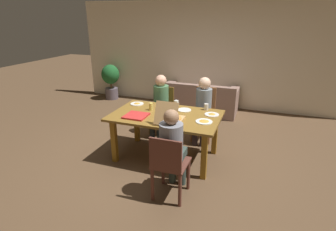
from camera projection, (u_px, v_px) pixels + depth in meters
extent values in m
plane|color=brown|center=(166.00, 157.00, 4.55)|extent=(20.00, 20.00, 0.00)
cube|color=#F2E6C9|center=(208.00, 55.00, 6.78)|extent=(6.97, 0.12, 2.62)
cube|color=brown|center=(166.00, 116.00, 4.29)|extent=(1.72, 1.07, 0.04)
cube|color=#8F6219|center=(114.00, 141.00, 4.29)|extent=(0.08, 0.08, 0.73)
cube|color=#8F6219|center=(204.00, 156.00, 3.82)|extent=(0.08, 0.08, 0.73)
cube|color=#8F6219|center=(137.00, 123.00, 5.02)|extent=(0.08, 0.08, 0.73)
cube|color=#8F6219|center=(215.00, 134.00, 4.55)|extent=(0.08, 0.08, 0.73)
cylinder|color=#9D6238|center=(209.00, 133.00, 4.91)|extent=(0.04, 0.04, 0.47)
cylinder|color=#9D6238|center=(191.00, 130.00, 5.02)|extent=(0.04, 0.04, 0.47)
cylinder|color=#9D6238|center=(213.00, 125.00, 5.23)|extent=(0.04, 0.04, 0.47)
cylinder|color=#9D6238|center=(196.00, 123.00, 5.34)|extent=(0.04, 0.04, 0.47)
cube|color=#9D6238|center=(203.00, 116.00, 5.04)|extent=(0.39, 0.42, 0.02)
cube|color=#9D6238|center=(206.00, 100.00, 5.12)|extent=(0.37, 0.03, 0.50)
cylinder|color=#42353F|center=(203.00, 134.00, 4.85)|extent=(0.10, 0.10, 0.49)
cylinder|color=#42353F|center=(195.00, 133.00, 4.89)|extent=(0.10, 0.10, 0.49)
cube|color=#42353F|center=(201.00, 116.00, 4.88)|extent=(0.26, 0.30, 0.11)
cylinder|color=gray|center=(204.00, 101.00, 4.93)|extent=(0.29, 0.29, 0.47)
sphere|color=beige|center=(205.00, 83.00, 4.82)|extent=(0.22, 0.22, 0.22)
cylinder|color=brown|center=(163.00, 169.00, 3.75)|extent=(0.05, 0.05, 0.47)
cylinder|color=brown|center=(188.00, 174.00, 3.63)|extent=(0.05, 0.05, 0.47)
cylinder|color=brown|center=(152.00, 184.00, 3.41)|extent=(0.05, 0.05, 0.47)
cylinder|color=brown|center=(180.00, 190.00, 3.29)|extent=(0.05, 0.05, 0.47)
cube|color=brown|center=(171.00, 163.00, 3.43)|extent=(0.43, 0.45, 0.02)
cube|color=brown|center=(165.00, 155.00, 3.17)|extent=(0.41, 0.03, 0.42)
cylinder|color=#34443D|center=(173.00, 167.00, 3.78)|extent=(0.10, 0.10, 0.49)
cylinder|color=#34443D|center=(182.00, 169.00, 3.74)|extent=(0.10, 0.10, 0.49)
cube|color=#34443D|center=(175.00, 154.00, 3.54)|extent=(0.27, 0.29, 0.11)
cylinder|color=gray|center=(171.00, 142.00, 3.33)|extent=(0.30, 0.30, 0.48)
sphere|color=#A27656|center=(171.00, 117.00, 3.21)|extent=(0.19, 0.19, 0.19)
cylinder|color=brown|center=(167.00, 126.00, 5.20)|extent=(0.04, 0.04, 0.47)
cylinder|color=brown|center=(150.00, 124.00, 5.32)|extent=(0.04, 0.04, 0.47)
cylinder|color=brown|center=(173.00, 120.00, 5.49)|extent=(0.04, 0.04, 0.47)
cylinder|color=brown|center=(156.00, 118.00, 5.61)|extent=(0.04, 0.04, 0.47)
cube|color=brown|center=(161.00, 111.00, 5.32)|extent=(0.43, 0.38, 0.02)
cube|color=brown|center=(164.00, 97.00, 5.39)|extent=(0.41, 0.03, 0.44)
cylinder|color=#303C47|center=(159.00, 127.00, 5.11)|extent=(0.10, 0.10, 0.49)
cylinder|color=#303C47|center=(152.00, 126.00, 5.16)|extent=(0.10, 0.10, 0.49)
cube|color=#303C47|center=(158.00, 110.00, 5.16)|extent=(0.26, 0.31, 0.11)
cylinder|color=#4D7E52|center=(161.00, 97.00, 5.22)|extent=(0.29, 0.29, 0.45)
sphere|color=#E1A686|center=(161.00, 81.00, 5.11)|extent=(0.22, 0.22, 0.22)
cube|color=tan|center=(172.00, 119.00, 4.06)|extent=(0.34, 0.34, 0.02)
cylinder|color=#C6853C|center=(172.00, 118.00, 4.06)|extent=(0.30, 0.30, 0.01)
cube|color=tan|center=(166.00, 114.00, 3.79)|extent=(0.34, 0.14, 0.32)
cube|color=red|center=(136.00, 116.00, 4.19)|extent=(0.34, 0.34, 0.03)
cylinder|color=white|center=(137.00, 104.00, 4.78)|extent=(0.23, 0.23, 0.01)
cone|color=#C4872E|center=(137.00, 103.00, 4.77)|extent=(0.11, 0.11, 0.02)
cylinder|color=white|center=(204.00, 122.00, 3.98)|extent=(0.25, 0.25, 0.01)
cone|color=gold|center=(204.00, 121.00, 3.97)|extent=(0.15, 0.15, 0.02)
cylinder|color=white|center=(212.00, 115.00, 4.26)|extent=(0.23, 0.23, 0.01)
cone|color=gold|center=(212.00, 114.00, 4.26)|extent=(0.11, 0.11, 0.02)
cylinder|color=white|center=(184.00, 110.00, 4.46)|extent=(0.23, 0.23, 0.01)
cylinder|color=silver|center=(176.00, 104.00, 4.58)|extent=(0.08, 0.08, 0.13)
cylinder|color=silver|center=(206.00, 107.00, 4.47)|extent=(0.07, 0.07, 0.11)
cylinder|color=#DFCA5D|center=(151.00, 107.00, 4.46)|extent=(0.07, 0.07, 0.12)
cylinder|color=#B0462B|center=(169.00, 109.00, 4.38)|extent=(0.07, 0.07, 0.11)
cube|color=gray|center=(199.00, 102.00, 6.66)|extent=(1.84, 0.90, 0.44)
cube|color=gray|center=(196.00, 91.00, 6.20)|extent=(1.84, 0.16, 0.32)
cube|color=gray|center=(168.00, 88.00, 6.81)|extent=(0.20, 0.86, 0.18)
cube|color=gray|center=(234.00, 94.00, 6.29)|extent=(0.20, 0.86, 0.18)
cylinder|color=#5D525B|center=(112.00, 93.00, 7.67)|extent=(0.36, 0.36, 0.31)
cylinder|color=brown|center=(111.00, 85.00, 7.58)|extent=(0.05, 0.05, 0.20)
ellipsoid|color=#1D5B28|center=(110.00, 74.00, 7.48)|extent=(0.49, 0.49, 0.54)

